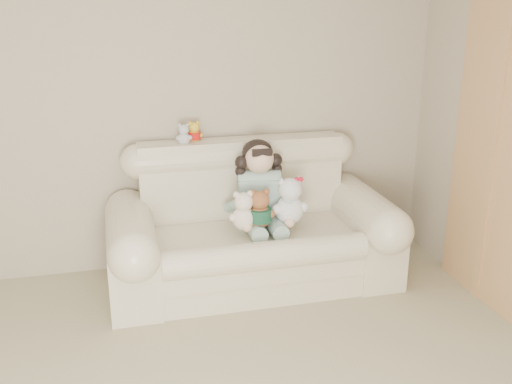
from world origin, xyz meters
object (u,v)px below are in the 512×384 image
object	(u,v)px
white_cat	(290,196)
sofa	(253,218)
seated_child	(259,183)
brown_teddy	(260,205)
cream_teddy	(243,207)

from	to	relation	value
white_cat	sofa	bearing A→B (deg)	160.42
seated_child	sofa	bearing A→B (deg)	-121.01
brown_teddy	cream_teddy	bearing A→B (deg)	-178.07
seated_child	brown_teddy	world-z (taller)	seated_child
sofa	brown_teddy	distance (m)	0.21
sofa	white_cat	bearing A→B (deg)	-26.23
sofa	brown_teddy	world-z (taller)	sofa
brown_teddy	white_cat	size ratio (longest dim) A/B	0.81
sofa	seated_child	bearing A→B (deg)	49.21
seated_child	cream_teddy	xyz separation A→B (m)	(-0.17, -0.23, -0.09)
sofa	cream_teddy	world-z (taller)	sofa
brown_teddy	cream_teddy	xyz separation A→B (m)	(-0.12, -0.00, -0.00)
brown_teddy	cream_teddy	size ratio (longest dim) A/B	1.01
seated_child	cream_teddy	world-z (taller)	seated_child
brown_teddy	white_cat	distance (m)	0.23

